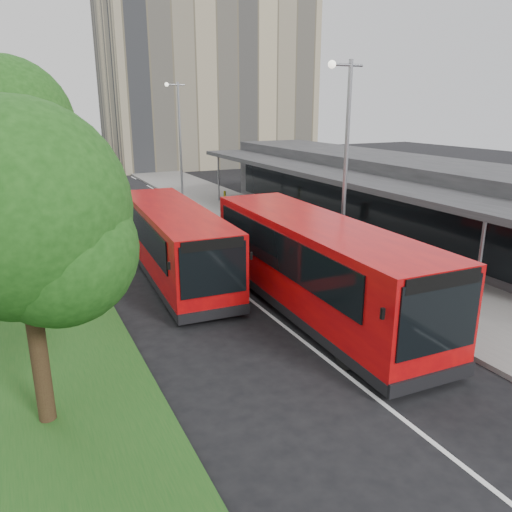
{
  "coord_description": "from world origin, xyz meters",
  "views": [
    {
      "loc": [
        -7.05,
        -13.35,
        6.62
      ],
      "look_at": [
        0.36,
        1.76,
        1.5
      ],
      "focal_mm": 35.0,
      "sensor_mm": 36.0,
      "label": 1
    }
  ],
  "objects": [
    {
      "name": "tree_far",
      "position": [
        -7.01,
        21.05,
        5.12
      ],
      "size": [
        4.93,
        4.93,
        7.92
      ],
      "color": "#321F14",
      "rests_on": "ground"
    },
    {
      "name": "lamp_post_near",
      "position": [
        4.12,
        2.0,
        4.72
      ],
      "size": [
        1.44,
        0.28,
        8.0
      ],
      "color": "gray",
      "rests_on": "pavement"
    },
    {
      "name": "bollard",
      "position": [
        5.57,
        17.13,
        0.64
      ],
      "size": [
        0.18,
        0.18,
        0.97
      ],
      "primitive_type": "cylinder",
      "rotation": [
        0.0,
        0.0,
        0.17
      ],
      "color": "#D6D60B",
      "rests_on": "pavement"
    },
    {
      "name": "bus_second",
      "position": [
        -1.63,
        4.99,
        1.44
      ],
      "size": [
        3.08,
        10.05,
        2.81
      ],
      "rotation": [
        0.0,
        0.0,
        -0.06
      ],
      "color": "red",
      "rests_on": "ground"
    },
    {
      "name": "office_block",
      "position": [
        14.0,
        42.0,
        9.0
      ],
      "size": [
        22.0,
        12.0,
        18.0
      ],
      "primitive_type": "cube",
      "color": "tan",
      "rests_on": "ground"
    },
    {
      "name": "ground",
      "position": [
        0.0,
        0.0,
        0.0
      ],
      "size": [
        120.0,
        120.0,
        0.0
      ],
      "primitive_type": "plane",
      "color": "black",
      "rests_on": "ground"
    },
    {
      "name": "grass_verge",
      "position": [
        -7.0,
        20.0,
        0.05
      ],
      "size": [
        5.0,
        80.0,
        0.1
      ],
      "primitive_type": "cube",
      "color": "#1C4C18",
      "rests_on": "ground"
    },
    {
      "name": "lamp_post_far",
      "position": [
        4.12,
        22.0,
        4.72
      ],
      "size": [
        1.44,
        0.28,
        8.0
      ],
      "color": "gray",
      "rests_on": "pavement"
    },
    {
      "name": "lane_centre_line",
      "position": [
        0.0,
        15.0,
        0.01
      ],
      "size": [
        0.12,
        70.0,
        0.01
      ],
      "primitive_type": "cube",
      "color": "silver",
      "rests_on": "ground"
    },
    {
      "name": "litter_bin",
      "position": [
        5.37,
        9.9,
        0.61
      ],
      "size": [
        0.54,
        0.54,
        0.92
      ],
      "primitive_type": "cylinder",
      "rotation": [
        0.0,
        0.0,
        -0.07
      ],
      "color": "#3B2018",
      "rests_on": "pavement"
    },
    {
      "name": "pavement",
      "position": [
        6.0,
        20.0,
        0.07
      ],
      "size": [
        5.0,
        80.0,
        0.15
      ],
      "primitive_type": "cube",
      "color": "slate",
      "rests_on": "ground"
    },
    {
      "name": "tree_near",
      "position": [
        -7.01,
        -2.95,
        4.41
      ],
      "size": [
        4.3,
        4.3,
        6.83
      ],
      "color": "#321F14",
      "rests_on": "ground"
    },
    {
      "name": "station_building",
      "position": [
        10.86,
        8.0,
        2.04
      ],
      "size": [
        7.7,
        26.0,
        4.0
      ],
      "color": "#29292B",
      "rests_on": "ground"
    },
    {
      "name": "car_near",
      "position": [
        1.57,
        38.43,
        0.57
      ],
      "size": [
        2.07,
        3.55,
        1.13
      ],
      "primitive_type": "imported",
      "rotation": [
        0.0,
        0.0,
        0.23
      ],
      "color": "#601F0D",
      "rests_on": "ground"
    },
    {
      "name": "car_far",
      "position": [
        -1.33,
        43.67,
        0.66
      ],
      "size": [
        2.43,
        4.26,
        1.33
      ],
      "primitive_type": "imported",
      "rotation": [
        0.0,
        0.0,
        -0.27
      ],
      "color": "navy",
      "rests_on": "ground"
    },
    {
      "name": "kerb_dashes",
      "position": [
        3.3,
        19.0,
        0.01
      ],
      "size": [
        0.12,
        56.0,
        0.01
      ],
      "color": "silver",
      "rests_on": "ground"
    },
    {
      "name": "bus_main",
      "position": [
        1.45,
        -0.44,
        1.58
      ],
      "size": [
        3.16,
        11.0,
        3.09
      ],
      "rotation": [
        0.0,
        0.0,
        -0.03
      ],
      "color": "red",
      "rests_on": "ground"
    },
    {
      "name": "tree_mid",
      "position": [
        -7.01,
        9.05,
        5.49
      ],
      "size": [
        5.29,
        5.29,
        8.5
      ],
      "color": "#321F14",
      "rests_on": "ground"
    }
  ]
}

